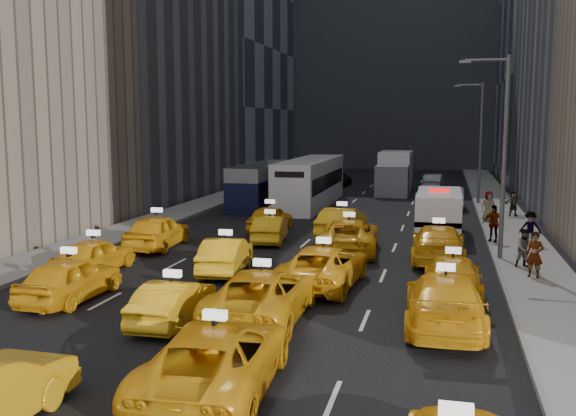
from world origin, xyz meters
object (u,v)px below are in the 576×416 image
(nypd_van, at_px, (439,214))
(double_decker, at_px, (263,185))
(pedestrian_0, at_px, (535,255))
(city_bus, at_px, (310,182))
(taxi_2, at_px, (216,358))
(box_truck, at_px, (395,173))

(nypd_van, distance_m, double_decker, 15.99)
(double_decker, height_order, pedestrian_0, double_decker)
(double_decker, relative_size, pedestrian_0, 5.85)
(city_bus, distance_m, pedestrian_0, 24.03)
(city_bus, bearing_deg, double_decker, -160.84)
(taxi_2, height_order, double_decker, double_decker)
(city_bus, bearing_deg, nypd_van, -47.01)
(nypd_van, height_order, box_truck, box_truck)
(taxi_2, xyz_separation_m, double_decker, (-7.99, 31.80, 0.70))
(taxi_2, distance_m, double_decker, 32.79)
(double_decker, bearing_deg, nypd_van, -38.13)
(box_truck, bearing_deg, taxi_2, -98.76)
(city_bus, height_order, box_truck, box_truck)
(nypd_van, bearing_deg, city_bus, 123.31)
(nypd_van, height_order, double_decker, double_decker)
(taxi_2, xyz_separation_m, nypd_van, (4.72, 22.10, 0.36))
(double_decker, distance_m, box_truck, 13.85)
(taxi_2, height_order, box_truck, box_truck)
(taxi_2, relative_size, city_bus, 0.44)
(box_truck, bearing_deg, nypd_van, -86.78)
(taxi_2, bearing_deg, nypd_van, -106.07)
(double_decker, xyz_separation_m, pedestrian_0, (16.45, -19.10, -0.46))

